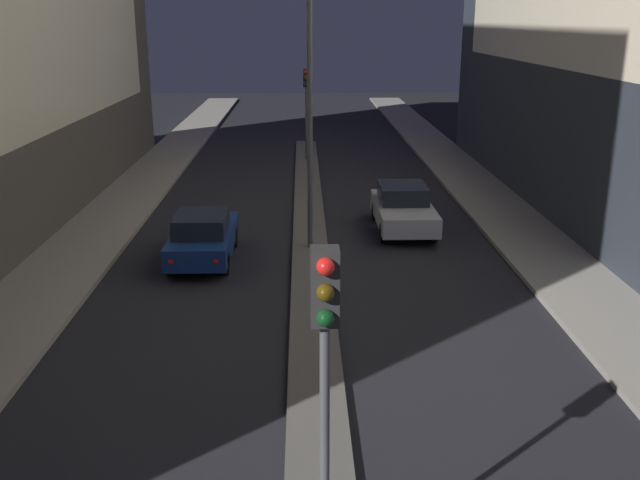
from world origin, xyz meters
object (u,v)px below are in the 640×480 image
at_px(car_left_lane, 203,237).
at_px(street_lamp, 309,42).
at_px(car_right_lane, 403,208).
at_px(traffic_light_near, 325,349).
at_px(traffic_light_mid, 306,93).

bearing_deg(car_left_lane, street_lamp, 15.15).
bearing_deg(street_lamp, car_right_lane, 35.16).
xyz_separation_m(traffic_light_near, street_lamp, (0.00, 13.95, 2.92)).
bearing_deg(car_left_lane, car_right_lane, 25.99).
distance_m(traffic_light_mid, car_left_lane, 15.97).
xyz_separation_m(street_lamp, car_left_lane, (-3.22, -0.87, -5.58)).
xyz_separation_m(traffic_light_near, car_right_lane, (3.22, 16.22, -2.66)).
distance_m(traffic_light_mid, street_lamp, 14.83).
relative_size(street_lamp, car_left_lane, 2.22).
relative_size(traffic_light_near, traffic_light_mid, 1.00).
bearing_deg(traffic_light_near, car_right_lane, 78.77).
distance_m(traffic_light_near, traffic_light_mid, 28.49).
relative_size(traffic_light_mid, car_left_lane, 1.08).
bearing_deg(car_left_lane, traffic_light_mid, 78.19).
distance_m(traffic_light_near, car_left_lane, 13.73).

